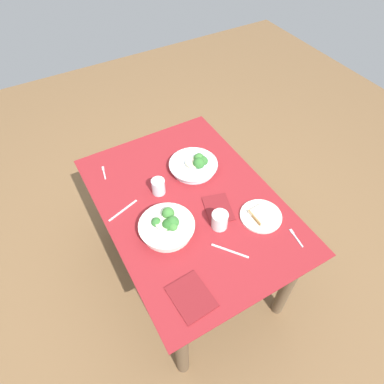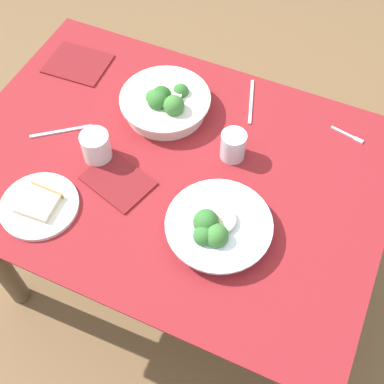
# 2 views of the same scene
# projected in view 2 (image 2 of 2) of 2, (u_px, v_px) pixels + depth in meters

# --- Properties ---
(ground_plane) EXTENTS (6.00, 6.00, 0.00)m
(ground_plane) POSITION_uv_depth(u_px,v_px,m) (176.00, 272.00, 2.06)
(ground_plane) COLOR brown
(dining_table) EXTENTS (1.24, 0.88, 0.73)m
(dining_table) POSITION_uv_depth(u_px,v_px,m) (171.00, 190.00, 1.56)
(dining_table) COLOR maroon
(dining_table) RESTS_ON ground_plane
(broccoli_bowl_far) EXTENTS (0.28, 0.28, 0.09)m
(broccoli_bowl_far) POSITION_uv_depth(u_px,v_px,m) (217.00, 228.00, 1.31)
(broccoli_bowl_far) COLOR white
(broccoli_bowl_far) RESTS_ON dining_table
(broccoli_bowl_near) EXTENTS (0.28, 0.28, 0.10)m
(broccoli_bowl_near) POSITION_uv_depth(u_px,v_px,m) (165.00, 103.00, 1.54)
(broccoli_bowl_near) COLOR silver
(broccoli_bowl_near) RESTS_ON dining_table
(bread_side_plate) EXTENTS (0.21, 0.21, 0.03)m
(bread_side_plate) POSITION_uv_depth(u_px,v_px,m) (39.00, 205.00, 1.37)
(bread_side_plate) COLOR silver
(bread_side_plate) RESTS_ON dining_table
(water_glass_center) EXTENTS (0.08, 0.08, 0.09)m
(water_glass_center) POSITION_uv_depth(u_px,v_px,m) (96.00, 147.00, 1.44)
(water_glass_center) COLOR silver
(water_glass_center) RESTS_ON dining_table
(water_glass_side) EXTENTS (0.07, 0.07, 0.09)m
(water_glass_side) POSITION_uv_depth(u_px,v_px,m) (233.00, 145.00, 1.44)
(water_glass_side) COLOR silver
(water_glass_side) RESTS_ON dining_table
(fork_by_far_bowl) EXTENTS (0.10, 0.03, 0.00)m
(fork_by_far_bowl) POSITION_uv_depth(u_px,v_px,m) (349.00, 135.00, 1.51)
(fork_by_far_bowl) COLOR #B7B7BC
(fork_by_far_bowl) RESTS_ON dining_table
(table_knife_left) EXTENTS (0.15, 0.12, 0.00)m
(table_knife_left) POSITION_uv_depth(u_px,v_px,m) (61.00, 131.00, 1.52)
(table_knife_left) COLOR #B7B7BC
(table_knife_left) RESTS_ON dining_table
(table_knife_right) EXTENTS (0.07, 0.18, 0.00)m
(table_knife_right) POSITION_uv_depth(u_px,v_px,m) (251.00, 101.00, 1.59)
(table_knife_right) COLOR #B7B7BC
(table_knife_right) RESTS_ON dining_table
(napkin_folded_upper) EXTENTS (0.21, 0.18, 0.01)m
(napkin_folded_upper) POSITION_uv_depth(u_px,v_px,m) (118.00, 181.00, 1.42)
(napkin_folded_upper) COLOR maroon
(napkin_folded_upper) RESTS_ON dining_table
(napkin_folded_lower) EXTENTS (0.21, 0.17, 0.01)m
(napkin_folded_lower) POSITION_uv_depth(u_px,v_px,m) (78.00, 64.00, 1.68)
(napkin_folded_lower) COLOR maroon
(napkin_folded_lower) RESTS_ON dining_table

